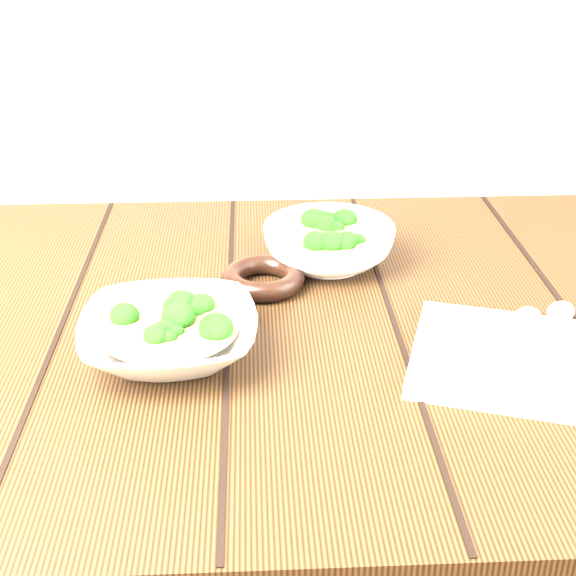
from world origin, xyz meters
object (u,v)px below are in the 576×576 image
(soup_bowl_front, at_px, (169,334))
(soup_bowl_back, at_px, (329,243))
(trivet, at_px, (263,278))
(table, at_px, (247,399))
(napkin, at_px, (524,361))

(soup_bowl_front, height_order, soup_bowl_back, soup_bowl_back)
(soup_bowl_back, xyz_separation_m, trivet, (-0.09, -0.07, -0.02))
(table, height_order, trivet, trivet)
(table, xyz_separation_m, soup_bowl_back, (0.12, 0.15, 0.15))
(soup_bowl_back, bearing_deg, napkin, -54.98)
(trivet, height_order, napkin, trivet)
(trivet, xyz_separation_m, napkin, (0.28, -0.20, -0.01))
(table, distance_m, napkin, 0.35)
(table, xyz_separation_m, soup_bowl_front, (-0.08, -0.08, 0.15))
(soup_bowl_front, distance_m, napkin, 0.39)
(trivet, distance_m, napkin, 0.35)
(table, distance_m, trivet, 0.16)
(soup_bowl_back, distance_m, napkin, 0.33)
(table, bearing_deg, trivet, 73.93)
(soup_bowl_front, bearing_deg, soup_bowl_back, 49.00)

